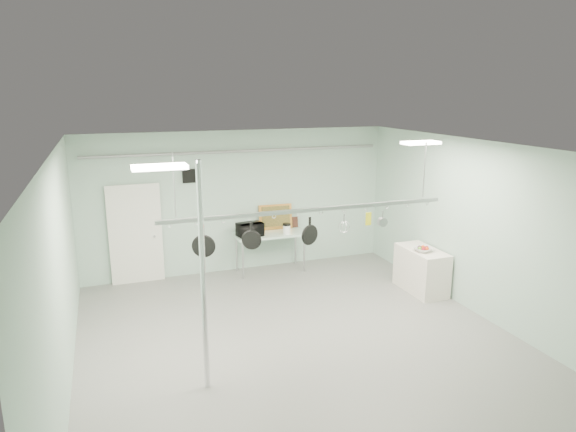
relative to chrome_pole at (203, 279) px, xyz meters
name	(u,v)px	position (x,y,z in m)	size (l,w,h in m)	color
floor	(304,347)	(1.70, 0.60, -1.60)	(8.00, 8.00, 0.00)	gray
ceiling	(306,150)	(1.70, 0.60, 1.59)	(7.00, 8.00, 0.02)	silver
back_wall	(239,202)	(1.70, 4.59, 0.00)	(7.00, 0.02, 3.20)	#A0C0B3
right_wall	(487,232)	(5.19, 0.60, 0.00)	(0.02, 8.00, 3.20)	#A0C0B3
door	(136,235)	(-0.60, 4.54, -0.55)	(1.10, 0.10, 2.20)	silver
wall_vent	(189,176)	(0.60, 4.57, 0.65)	(0.30, 0.04, 0.30)	black
conduit_pipe	(239,151)	(1.70, 4.50, 1.15)	(0.07, 0.07, 6.60)	gray
chrome_pole	(203,279)	(0.00, 0.00, 0.00)	(0.08, 0.08, 3.20)	silver
prep_table	(270,236)	(2.30, 4.20, -0.77)	(1.60, 0.70, 0.91)	silver
side_cabinet	(421,270)	(4.85, 2.00, -1.15)	(0.60, 1.20, 0.90)	silver
pot_rack	(310,208)	(1.90, 0.90, 0.63)	(4.80, 0.06, 1.00)	#B7B7BC
light_panel_left	(159,167)	(-0.50, -0.20, 1.56)	(0.65, 0.30, 0.05)	white
light_panel_right	(421,143)	(4.10, 1.20, 1.56)	(0.65, 0.30, 0.05)	white
microwave	(250,230)	(1.81, 4.12, -0.54)	(0.54, 0.37, 0.30)	black
coffee_canister	(287,230)	(2.63, 4.02, -0.60)	(0.17, 0.17, 0.20)	white
painting_large	(275,217)	(2.53, 4.50, -0.41)	(0.78, 0.05, 0.58)	orange
painting_small	(292,222)	(2.93, 4.50, -0.57)	(0.30, 0.04, 0.25)	#371C13
fruit_bowl	(423,249)	(4.77, 1.87, -0.66)	(0.37, 0.37, 0.09)	silver
skillet_left	(203,241)	(0.19, 0.90, 0.26)	(0.35, 0.06, 0.46)	black
skillet_mid	(251,236)	(0.93, 0.90, 0.27)	(0.30, 0.06, 0.44)	black
skillet_right	(310,230)	(1.90, 0.90, 0.26)	(0.33, 0.06, 0.44)	black
whisk	(344,225)	(2.51, 0.90, 0.30)	(0.19, 0.19, 0.37)	silver
grater	(368,219)	(2.96, 0.90, 0.37)	(0.10, 0.02, 0.24)	yellow
saucepan	(382,218)	(3.23, 0.90, 0.35)	(0.16, 0.08, 0.26)	#B3B4B8
fruit_cluster	(423,247)	(4.77, 1.87, -0.62)	(0.24, 0.24, 0.09)	maroon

